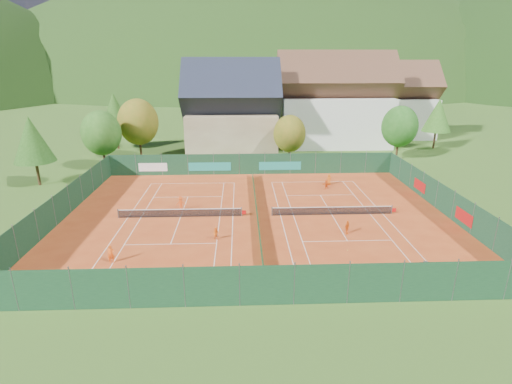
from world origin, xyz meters
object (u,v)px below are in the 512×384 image
(hotel_block_a, at_px, (334,106))
(player_right_far_b, at_px, (326,185))
(player_left_near, at_px, (111,254))
(player_left_far, at_px, (181,203))
(player_left_mid, at_px, (216,234))
(chalet, at_px, (232,115))
(player_right_far_a, at_px, (329,180))
(ball_hopper, at_px, (426,264))
(player_right_near, at_px, (347,227))
(hotel_block_b, at_px, (392,105))

(hotel_block_a, bearing_deg, player_right_far_b, -104.02)
(player_left_near, xyz_separation_m, player_left_far, (4.01, 11.72, 0.01))
(player_left_mid, distance_m, player_right_far_b, 19.50)
(chalet, relative_size, hotel_block_a, 0.75)
(player_left_near, xyz_separation_m, player_right_far_a, (22.12, 20.04, -0.03))
(chalet, distance_m, player_left_near, 41.07)
(chalet, height_order, player_left_near, chalet)
(hotel_block_a, relative_size, player_right_far_a, 14.69)
(ball_hopper, distance_m, player_right_far_b, 20.87)
(chalet, relative_size, player_right_far_a, 11.02)
(chalet, height_order, player_right_far_b, chalet)
(hotel_block_a, xyz_separation_m, player_right_near, (-7.66, -40.83, -6.71))
(hotel_block_a, distance_m, player_right_far_b, 28.91)
(hotel_block_b, xyz_separation_m, player_left_far, (-38.22, -41.87, -5.85))
(player_left_far, bearing_deg, hotel_block_a, -133.98)
(chalet, bearing_deg, player_left_far, -100.61)
(hotel_block_b, distance_m, player_right_far_a, 39.56)
(hotel_block_a, bearing_deg, chalet, -162.47)
(hotel_block_a, relative_size, player_right_far_b, 17.68)
(player_left_near, distance_m, player_right_far_b, 28.19)
(chalet, relative_size, ball_hopper, 20.25)
(chalet, xyz_separation_m, hotel_block_a, (19.00, 6.00, 0.76))
(player_right_far_a, xyz_separation_m, player_right_far_b, (-0.70, -1.72, -0.12))
(player_left_near, xyz_separation_m, player_right_far_b, (21.42, 18.32, -0.15))
(ball_hopper, height_order, player_left_near, player_left_near)
(player_left_near, distance_m, player_left_far, 12.39)
(ball_hopper, height_order, player_left_mid, player_left_mid)
(player_left_mid, bearing_deg, hotel_block_a, 86.80)
(ball_hopper, xyz_separation_m, player_right_far_b, (-3.57, 20.56, 0.06))
(hotel_block_b, distance_m, player_right_far_b, 41.39)
(hotel_block_b, distance_m, player_left_mid, 60.47)
(player_left_mid, distance_m, player_right_near, 12.32)
(chalet, xyz_separation_m, ball_hopper, (15.76, -41.83, -6.07))
(chalet, bearing_deg, hotel_block_b, 22.99)
(player_left_near, distance_m, player_left_mid, 9.16)
(ball_hopper, distance_m, player_left_far, 25.20)
(chalet, xyz_separation_m, hotel_block_b, (33.00, 14.00, -0.01))
(player_left_far, xyz_separation_m, player_right_far_b, (17.41, 6.60, -0.16))
(player_left_near, xyz_separation_m, player_left_mid, (8.27, 3.92, -0.14))
(chalet, bearing_deg, ball_hopper, -69.36)
(player_left_near, relative_size, player_right_far_a, 1.04)
(hotel_block_a, distance_m, player_left_mid, 46.70)
(player_left_near, relative_size, player_left_far, 0.99)
(chalet, height_order, hotel_block_b, chalet)
(chalet, xyz_separation_m, player_right_far_a, (12.89, -19.55, -5.89))
(ball_hopper, xyz_separation_m, player_left_mid, (-16.71, 6.16, 0.06))
(chalet, bearing_deg, player_right_near, -71.97)
(player_left_near, bearing_deg, player_right_far_b, 18.80)
(hotel_block_b, relative_size, ball_hopper, 21.60)
(player_left_mid, bearing_deg, chalet, 110.86)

